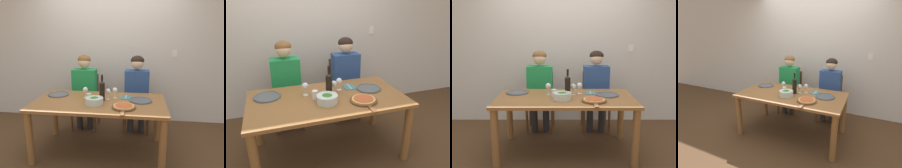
{
  "view_description": "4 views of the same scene",
  "coord_description": "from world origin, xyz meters",
  "views": [
    {
      "loc": [
        0.52,
        -2.68,
        1.62
      ],
      "look_at": [
        0.15,
        0.16,
        0.92
      ],
      "focal_mm": 35.0,
      "sensor_mm": 36.0,
      "label": 1
    },
    {
      "loc": [
        -0.58,
        -2.12,
        1.74
      ],
      "look_at": [
        0.15,
        0.07,
        0.84
      ],
      "focal_mm": 35.0,
      "sensor_mm": 36.0,
      "label": 2
    },
    {
      "loc": [
        -0.02,
        -3.18,
        1.54
      ],
      "look_at": [
        -0.02,
        -0.02,
        0.89
      ],
      "focal_mm": 42.0,
      "sensor_mm": 36.0,
      "label": 3
    },
    {
      "loc": [
        1.13,
        -2.47,
        1.69
      ],
      "look_at": [
        -0.03,
        -0.02,
        0.89
      ],
      "focal_mm": 28.0,
      "sensor_mm": 36.0,
      "label": 4
    }
  ],
  "objects": [
    {
      "name": "chair_right",
      "position": [
        0.47,
        0.81,
        0.5
      ],
      "size": [
        0.42,
        0.42,
        0.9
      ],
      "color": "brown",
      "rests_on": "ground"
    },
    {
      "name": "water_tumbler",
      "position": [
        -0.14,
        -0.0,
        0.77
      ],
      "size": [
        0.07,
        0.07,
        0.1
      ],
      "color": "silver",
      "rests_on": "dining_table"
    },
    {
      "name": "wine_glass_centre",
      "position": [
        0.1,
        0.09,
        0.83
      ],
      "size": [
        0.07,
        0.07,
        0.15
      ],
      "color": "silver",
      "rests_on": "dining_table"
    },
    {
      "name": "back_wall",
      "position": [
        0.0,
        1.23,
        1.35
      ],
      "size": [
        10.0,
        0.06,
        2.7
      ],
      "color": "silver",
      "rests_on": "ground"
    },
    {
      "name": "wine_glass_left",
      "position": [
        -0.22,
        0.13,
        0.83
      ],
      "size": [
        0.07,
        0.07,
        0.15
      ],
      "color": "silver",
      "rests_on": "dining_table"
    },
    {
      "name": "ground_plane",
      "position": [
        0.0,
        0.0,
        0.0
      ],
      "size": [
        40.0,
        40.0,
        0.0
      ],
      "primitive_type": "plane",
      "color": "#4C331E"
    },
    {
      "name": "dinner_plate_right",
      "position": [
        0.54,
        0.08,
        0.73
      ],
      "size": [
        0.3,
        0.3,
        0.02
      ],
      "color": "#4C5156",
      "rests_on": "dining_table"
    },
    {
      "name": "person_woman",
      "position": [
        -0.38,
        0.7,
        0.76
      ],
      "size": [
        0.47,
        0.51,
        1.25
      ],
      "color": "#28282D",
      "rests_on": "ground"
    },
    {
      "name": "person_man",
      "position": [
        0.47,
        0.7,
        0.76
      ],
      "size": [
        0.47,
        0.51,
        1.25
      ],
      "color": "#28282D",
      "rests_on": "ground"
    },
    {
      "name": "chair_left",
      "position": [
        -0.38,
        0.81,
        0.5
      ],
      "size": [
        0.42,
        0.42,
        0.9
      ],
      "color": "brown",
      "rests_on": "ground"
    },
    {
      "name": "wine_bottle",
      "position": [
        0.03,
        0.04,
        0.86
      ],
      "size": [
        0.07,
        0.07,
        0.35
      ],
      "color": "black",
      "rests_on": "dining_table"
    },
    {
      "name": "dinner_plate_left",
      "position": [
        -0.64,
        0.21,
        0.73
      ],
      "size": [
        0.3,
        0.3,
        0.02
      ],
      "color": "#4C5156",
      "rests_on": "dining_table"
    },
    {
      "name": "wine_glass_right",
      "position": [
        0.19,
        0.16,
        0.83
      ],
      "size": [
        0.07,
        0.07,
        0.15
      ],
      "color": "silver",
      "rests_on": "dining_table"
    },
    {
      "name": "dining_table",
      "position": [
        0.0,
        0.0,
        0.61
      ],
      "size": [
        1.71,
        0.93,
        0.72
      ],
      "color": "brown",
      "rests_on": "ground"
    },
    {
      "name": "pizza_on_board",
      "position": [
        0.34,
        -0.22,
        0.74
      ],
      "size": [
        0.29,
        0.43,
        0.04
      ],
      "color": "brown",
      "rests_on": "dining_table"
    },
    {
      "name": "broccoli_bowl",
      "position": [
        -0.04,
        -0.13,
        0.77
      ],
      "size": [
        0.23,
        0.23,
        0.1
      ],
      "color": "silver",
      "rests_on": "dining_table"
    },
    {
      "name": "fork_on_napkin",
      "position": [
        0.34,
        0.21,
        0.73
      ],
      "size": [
        0.14,
        0.18,
        0.01
      ],
      "color": "#387075",
      "rests_on": "dining_table"
    }
  ]
}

